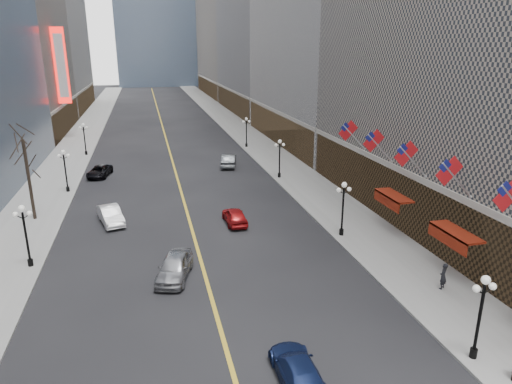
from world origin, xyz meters
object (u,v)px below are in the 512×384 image
streetlamp_west_1 (25,230)px  car_nb_far (100,171)px  streetlamp_east_3 (246,129)px  ped_ne_corner (443,276)px  car_sb_mid (235,216)px  streetlamp_east_2 (280,154)px  car_nb_near (175,267)px  streetlamp_east_1 (343,203)px  streetlamp_east_0 (481,309)px  car_nb_mid (111,215)px  streetlamp_west_2 (65,166)px  car_sb_near (297,369)px  car_sb_far (229,160)px  streetlamp_west_3 (84,136)px

streetlamp_west_1 → car_nb_far: (2.80, 23.89, -2.25)m
streetlamp_east_3 → ped_ne_corner: bearing=-86.7°
car_sb_mid → streetlamp_east_2: bearing=-123.3°
streetlamp_east_3 → car_nb_near: streetlamp_east_3 is taller
streetlamp_east_1 → streetlamp_west_1: (-23.60, 0.00, 0.00)m
streetlamp_east_0 → car_sb_mid: (-7.96, 20.92, -2.19)m
streetlamp_east_1 → car_nb_mid: streetlamp_east_1 is taller
streetlamp_west_1 → ped_ne_corner: size_ratio=2.59×
streetlamp_east_0 → streetlamp_east_1: (0.00, 16.00, 0.00)m
streetlamp_west_2 → ped_ne_corner: bearing=-46.5°
car_sb_near → ped_ne_corner: (11.67, 5.75, 0.36)m
car_sb_far → streetlamp_west_2: bearing=34.2°
streetlamp_west_3 → car_sb_far: 21.87m
streetlamp_west_1 → streetlamp_west_3: bearing=90.0°
streetlamp_east_0 → streetlamp_west_1: (-23.60, 16.00, 0.00)m
streetlamp_east_2 → car_nb_far: 21.73m
streetlamp_east_1 → streetlamp_west_1: bearing=180.0°
car_nb_mid → streetlamp_east_1: bearing=-37.0°
car_nb_far → car_sb_near: (11.80, -39.28, 0.01)m
streetlamp_east_2 → car_nb_near: bearing=-122.2°
car_nb_mid → car_sb_near: bearing=-82.2°
streetlamp_west_3 → car_nb_near: bearing=-76.2°
streetlamp_west_1 → car_nb_near: (9.80, -3.88, -2.09)m
streetlamp_east_2 → streetlamp_west_2: bearing=180.0°
car_nb_near → car_nb_far: bearing=120.8°
car_nb_near → car_sb_near: bearing=-50.7°
car_sb_far → streetlamp_west_3: bearing=-16.6°
streetlamp_west_2 → car_sb_far: 20.15m
streetlamp_east_3 → streetlamp_west_1: same height
streetlamp_west_2 → car_sb_mid: 20.50m
streetlamp_east_1 → car_sb_far: bearing=100.9°
streetlamp_east_2 → car_sb_far: streetlamp_east_2 is taller
streetlamp_east_0 → car_sb_far: (-4.82, 40.99, -2.09)m
streetlamp_east_1 → streetlamp_east_2: size_ratio=1.00×
car_sb_near → car_sb_far: bearing=-95.5°
car_nb_far → ped_ne_corner: (23.46, -33.53, 0.37)m
car_sb_near → ped_ne_corner: size_ratio=2.63×
streetlamp_west_2 → streetlamp_east_3: bearing=37.3°
streetlamp_east_3 → streetlamp_west_2: size_ratio=1.00×
streetlamp_east_2 → streetlamp_west_3: (-23.60, 18.00, 0.00)m
car_sb_mid → ped_ne_corner: (10.63, -14.57, 0.31)m
streetlamp_east_2 → car_sb_near: (-9.00, -33.39, -2.24)m
streetlamp_west_2 → car_sb_mid: streetlamp_west_2 is taller
streetlamp_east_1 → car_sb_far: 25.54m
streetlamp_west_1 → car_sb_mid: bearing=17.5°
car_nb_far → car_sb_far: size_ratio=0.96×
streetlamp_east_3 → streetlamp_west_3: 23.60m
streetlamp_west_2 → car_sb_near: size_ratio=0.98×
streetlamp_east_0 → car_nb_mid: (-18.58, 23.59, -2.15)m
car_nb_near → car_nb_far: (-7.00, 27.77, -0.16)m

